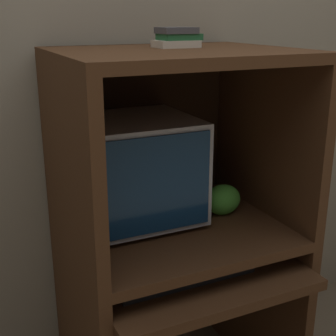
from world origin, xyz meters
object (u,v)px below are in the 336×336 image
Objects in this scene: crt_monitor at (138,169)px; book_stack at (177,38)px; snack_bag at (223,200)px; keyboard at (183,274)px; mouse at (254,254)px.

book_stack is at bearing -9.53° from crt_monitor.
keyboard is at bearing -143.08° from snack_bag.
mouse is at bearing -53.34° from book_stack.
crt_monitor reaches higher than snack_bag.
keyboard is at bearing -111.26° from book_stack.
snack_bag reaches higher than keyboard.
crt_monitor is at bearing 163.79° from snack_bag.
crt_monitor reaches higher than keyboard.
mouse is at bearing -39.85° from crt_monitor.
crt_monitor is at bearing 170.47° from book_stack.
book_stack is (-0.19, 0.26, 0.75)m from mouse.
crt_monitor is 0.87× the size of keyboard.
crt_monitor is at bearing 140.15° from mouse.
crt_monitor is 0.52m from mouse.
keyboard is 3.31× the size of snack_bag.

